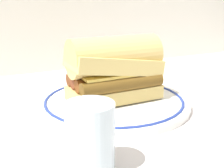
{
  "coord_description": "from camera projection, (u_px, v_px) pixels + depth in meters",
  "views": [
    {
      "loc": [
        -0.25,
        -0.47,
        0.21
      ],
      "look_at": [
        -0.0,
        0.02,
        0.04
      ],
      "focal_mm": 47.86,
      "sensor_mm": 36.0,
      "label": 1
    }
  ],
  "objects": [
    {
      "name": "ground_plane",
      "position": [
        120.0,
        109.0,
        0.58
      ],
      "size": [
        1.5,
        1.5,
        0.0
      ],
      "primitive_type": "plane",
      "color": "silver"
    },
    {
      "name": "plate",
      "position": [
        112.0,
        102.0,
        0.59
      ],
      "size": [
        0.3,
        0.3,
        0.01
      ],
      "color": "white",
      "rests_on": "ground_plane"
    },
    {
      "name": "sausage_sandwich",
      "position": [
        112.0,
        69.0,
        0.57
      ],
      "size": [
        0.18,
        0.1,
        0.12
      ],
      "rotation": [
        0.0,
        0.0,
        0.01
      ],
      "color": "#DABA67",
      "rests_on": "plate"
    },
    {
      "name": "drinking_glass",
      "position": [
        90.0,
        142.0,
        0.37
      ],
      "size": [
        0.06,
        0.06,
        0.09
      ],
      "color": "silver",
      "rests_on": "ground_plane"
    }
  ]
}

